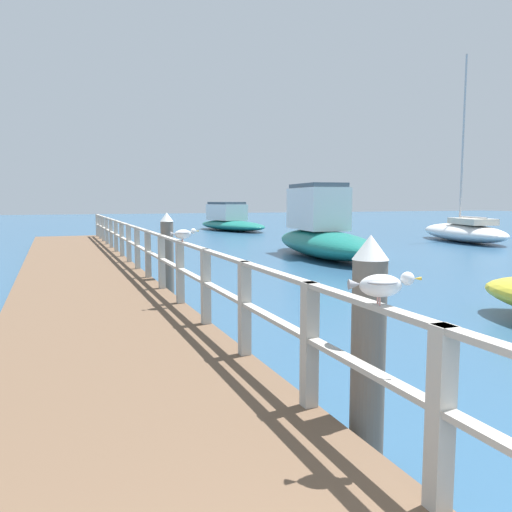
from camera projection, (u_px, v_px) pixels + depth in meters
The scene contains 9 objects.
pier_deck at pixel (82, 278), 12.62m from camera, with size 2.86×26.75×0.35m, color brown.
pier_railing at pixel (137, 243), 13.02m from camera, with size 0.12×25.27×1.06m.
dock_piling_near at pixel (368, 345), 4.17m from camera, with size 0.29×0.29×1.82m.
dock_piling_far at pixel (167, 253), 11.45m from camera, with size 0.29×0.29×1.82m.
seagull_foreground at pixel (382, 284), 3.33m from camera, with size 0.46×0.24×0.21m.
seagull_background at pixel (183, 234), 8.37m from camera, with size 0.48×0.19×0.21m.
boat_0 at pixel (322, 232), 19.10m from camera, with size 3.18×7.81×2.71m.
boat_4 at pixel (463, 231), 25.95m from camera, with size 4.02×7.45×9.27m.
boat_5 at pixel (230, 221), 35.70m from camera, with size 3.89×8.03×1.95m.
Camera 1 is at (-0.61, 0.20, 2.09)m, focal length 36.14 mm.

